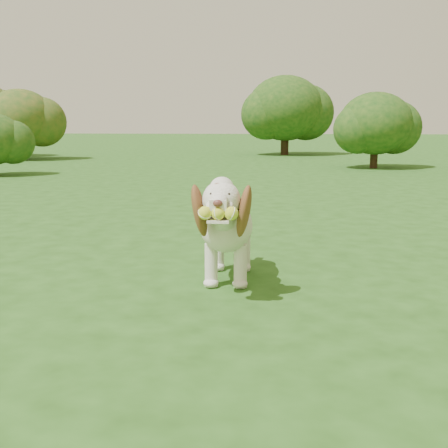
# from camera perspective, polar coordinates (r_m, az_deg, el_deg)

# --- Properties ---
(ground) EXTENTS (80.00, 80.00, 0.00)m
(ground) POSITION_cam_1_polar(r_m,az_deg,el_deg) (3.76, 6.67, -5.07)
(ground) COLOR #204714
(ground) RESTS_ON ground
(dog) EXTENTS (0.37, 1.07, 0.70)m
(dog) POSITION_cam_1_polar(r_m,az_deg,el_deg) (3.48, 0.35, 0.02)
(dog) COLOR silver
(dog) RESTS_ON ground
(shrub_e) EXTENTS (1.74, 1.74, 1.81)m
(shrub_e) POSITION_cam_1_polar(r_m,az_deg,el_deg) (15.56, -20.02, 10.06)
(shrub_e) COLOR #382314
(shrub_e) RESTS_ON ground
(shrub_c) EXTENTS (1.55, 1.55, 1.60)m
(shrub_c) POSITION_cam_1_polar(r_m,az_deg,el_deg) (12.45, 15.14, 9.82)
(shrub_c) COLOR #382314
(shrub_c) RESTS_ON ground
(shrub_i) EXTENTS (2.23, 2.23, 2.31)m
(shrub_i) POSITION_cam_1_polar(r_m,az_deg,el_deg) (16.89, 6.25, 11.61)
(shrub_i) COLOR #382314
(shrub_i) RESTS_ON ground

